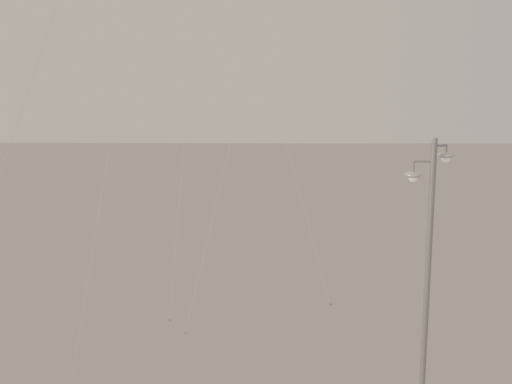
{
  "coord_description": "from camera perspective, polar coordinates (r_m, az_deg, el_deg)",
  "views": [
    {
      "loc": [
        0.21,
        -20.46,
        11.76
      ],
      "look_at": [
        -0.21,
        5.0,
        6.99
      ],
      "focal_mm": 50.0,
      "sensor_mm": 36.0,
      "label": 1
    }
  ],
  "objects": [
    {
      "name": "street_lamp",
      "position": [
        22.41,
        13.49,
        -7.09
      ],
      "size": [
        1.53,
        0.79,
        9.48
      ],
      "color": "gray",
      "rests_on": "ground"
    },
    {
      "name": "kite_3",
      "position": [
        23.54,
        -15.68,
        13.97
      ],
      "size": [
        4.06,
        9.12,
        17.21
      ],
      "rotation": [
        0.0,
        0.0,
        -0.48
      ],
      "color": "#9D2716",
      "rests_on": "ground"
    }
  ]
}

